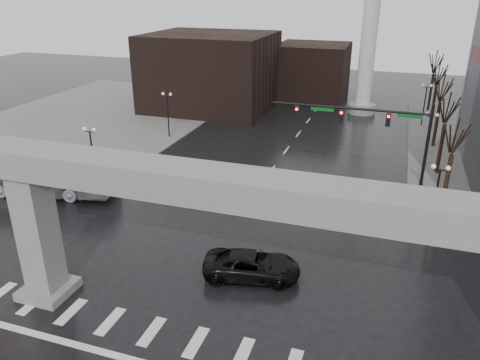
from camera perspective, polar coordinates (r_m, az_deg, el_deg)
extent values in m
plane|color=black|center=(25.62, -9.59, -16.36)|extent=(160.00, 160.00, 0.00)
cube|color=slate|center=(66.25, -15.26, 8.12)|extent=(28.00, 36.00, 0.15)
cube|color=gray|center=(21.52, -10.98, 0.41)|extent=(48.00, 2.20, 1.40)
cube|color=gray|center=(27.25, -23.34, -6.29)|extent=(1.60, 1.60, 7.30)
cube|color=gray|center=(28.96, -22.28, -12.19)|extent=(2.60, 2.60, 0.50)
cube|color=black|center=(64.87, -3.61, 13.03)|extent=(16.00, 14.00, 10.00)
cube|color=black|center=(71.27, 8.76, 12.89)|extent=(10.00, 10.00, 8.00)
cylinder|color=gray|center=(65.19, 14.60, 8.44)|extent=(3.60, 3.60, 1.20)
cylinder|color=black|center=(38.06, 21.65, 2.74)|extent=(0.24, 0.24, 8.00)
cylinder|color=black|center=(37.22, 13.10, 8.51)|extent=(12.00, 0.18, 0.18)
cube|color=black|center=(37.23, 17.62, 7.00)|extent=(0.35, 0.30, 1.00)
cube|color=black|center=(37.43, 12.24, 7.63)|extent=(0.35, 0.30, 1.00)
cube|color=black|center=(37.94, 6.96, 8.19)|extent=(0.35, 0.30, 1.00)
sphere|color=#FF0C05|center=(36.98, 17.66, 7.38)|extent=(0.20, 0.20, 0.20)
cube|color=#0C551A|center=(37.14, 20.01, 7.37)|extent=(1.80, 0.05, 0.35)
cube|color=#0C551A|center=(37.50, 10.01, 8.55)|extent=(1.80, 0.05, 0.35)
cylinder|color=silver|center=(40.76, 25.02, 6.43)|extent=(0.12, 0.12, 12.00)
cylinder|color=black|center=(34.23, 22.64, -2.54)|extent=(0.14, 0.14, 4.80)
cube|color=black|center=(33.36, 23.24, 1.12)|extent=(0.90, 0.06, 0.06)
sphere|color=silver|center=(33.25, 22.53, 1.53)|extent=(0.32, 0.32, 0.32)
sphere|color=silver|center=(33.34, 24.06, 1.34)|extent=(0.32, 0.32, 0.32)
cylinder|color=black|center=(47.34, 21.92, 4.42)|extent=(0.14, 0.14, 4.80)
cube|color=black|center=(46.72, 22.35, 7.15)|extent=(0.90, 0.06, 0.06)
sphere|color=silver|center=(46.64, 21.83, 7.46)|extent=(0.32, 0.32, 0.32)
sphere|color=silver|center=(46.70, 22.93, 7.31)|extent=(0.32, 0.32, 0.32)
cylinder|color=black|center=(60.85, 21.52, 8.33)|extent=(0.14, 0.14, 4.80)
cube|color=black|center=(60.36, 21.85, 10.48)|extent=(0.90, 0.06, 0.06)
sphere|color=silver|center=(60.30, 21.44, 10.72)|extent=(0.32, 0.32, 0.32)
sphere|color=silver|center=(60.35, 22.30, 10.61)|extent=(0.32, 0.32, 0.32)
cylinder|color=black|center=(41.44, -17.47, 2.54)|extent=(0.14, 0.14, 4.80)
cube|color=black|center=(40.73, -17.86, 5.64)|extent=(0.90, 0.06, 0.06)
sphere|color=silver|center=(40.93, -18.41, 5.95)|extent=(0.32, 0.32, 0.32)
sphere|color=silver|center=(40.41, -17.37, 5.86)|extent=(0.32, 0.32, 0.32)
cylinder|color=black|center=(52.79, -8.76, 7.62)|extent=(0.14, 0.14, 4.80)
cube|color=black|center=(52.23, -8.91, 10.11)|extent=(0.90, 0.06, 0.06)
sphere|color=silver|center=(52.39, -9.37, 10.34)|extent=(0.32, 0.32, 0.32)
sphere|color=silver|center=(51.98, -8.48, 10.30)|extent=(0.32, 0.32, 0.32)
cylinder|color=black|center=(65.18, -3.14, 10.76)|extent=(0.14, 0.14, 4.80)
cube|color=black|center=(64.73, -3.18, 12.79)|extent=(0.90, 0.06, 0.06)
sphere|color=silver|center=(64.86, -3.57, 12.98)|extent=(0.32, 0.32, 0.32)
sphere|color=silver|center=(64.53, -2.81, 12.95)|extent=(0.32, 0.32, 0.32)
cylinder|color=black|center=(38.06, 23.84, -0.42)|extent=(0.34, 0.34, 4.55)
cylinder|color=black|center=(36.87, 24.76, 4.92)|extent=(0.12, 1.52, 2.98)
cylinder|color=black|center=(37.23, 25.43, 4.59)|extent=(0.83, 1.14, 2.51)
cylinder|color=black|center=(45.54, 23.23, 3.43)|extent=(0.34, 0.34, 4.66)
cylinder|color=black|center=(44.54, 24.00, 8.06)|extent=(0.12, 1.55, 3.05)
cylinder|color=black|center=(44.89, 24.56, 7.75)|extent=(0.85, 1.16, 2.57)
cylinder|color=black|center=(53.18, 22.80, 6.18)|extent=(0.34, 0.34, 4.76)
cylinder|color=black|center=(52.31, 23.45, 10.27)|extent=(0.12, 1.59, 3.11)
cylinder|color=black|center=(52.64, 23.94, 9.99)|extent=(0.86, 1.18, 2.62)
cylinder|color=black|center=(60.90, 22.47, 8.23)|extent=(0.34, 0.34, 4.87)
cylinder|color=black|center=(60.14, 23.04, 11.90)|extent=(0.12, 1.62, 3.18)
cylinder|color=black|center=(60.46, 23.47, 11.64)|extent=(0.88, 1.20, 2.68)
cylinder|color=black|center=(68.70, 22.21, 9.82)|extent=(0.34, 0.34, 4.97)
cylinder|color=black|center=(68.01, 22.73, 13.16)|extent=(0.12, 1.65, 3.25)
cylinder|color=black|center=(68.32, 23.11, 12.92)|extent=(0.89, 1.23, 2.74)
imported|color=black|center=(27.87, 1.46, -10.38)|extent=(6.09, 3.73, 1.58)
imported|color=silver|center=(41.59, -23.59, 0.84)|extent=(13.33, 5.31, 3.62)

